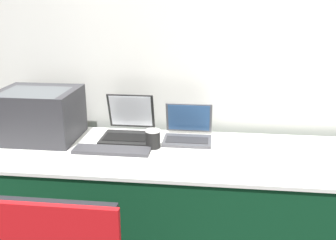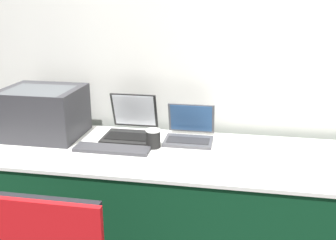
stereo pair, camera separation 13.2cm
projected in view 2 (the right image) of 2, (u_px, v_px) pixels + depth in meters
wall_back at (199, 45)px, 2.54m from camera, size 8.00×0.05×2.60m
table at (186, 210)px, 2.37m from camera, size 2.62×0.75×0.75m
printer at (43, 110)px, 2.48m from camera, size 0.48×0.41×0.31m
laptop_left at (130, 127)px, 2.52m from camera, size 0.30×0.34×0.26m
laptop_right at (189, 133)px, 2.44m from camera, size 0.29×0.27×0.22m
external_keyboard at (112, 149)px, 2.28m from camera, size 0.44×0.12×0.02m
coffee_cup at (153, 139)px, 2.32m from camera, size 0.09×0.09×0.11m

